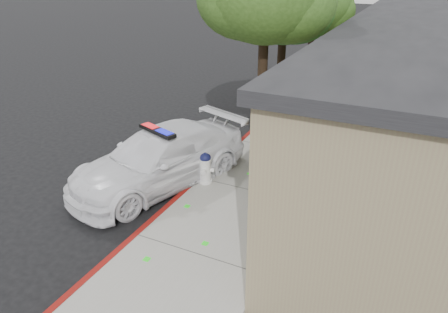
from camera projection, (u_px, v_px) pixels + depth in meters
ground at (134, 239)px, 9.58m from camera, size 120.00×120.00×0.00m
sidewalk at (248, 192)px, 11.36m from camera, size 3.20×60.00×0.15m
red_curb at (199, 180)px, 11.96m from camera, size 0.14×60.00×0.16m
police_car at (159, 159)px, 11.61m from camera, size 3.88×5.86×1.70m
fire_hydrant at (205, 168)px, 11.51m from camera, size 0.52×0.45×0.91m
street_tree_mid at (285, 5)px, 12.68m from camera, size 3.07×3.20×5.86m
street_tree_far at (315, 7)px, 15.95m from camera, size 2.96×2.85×5.36m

